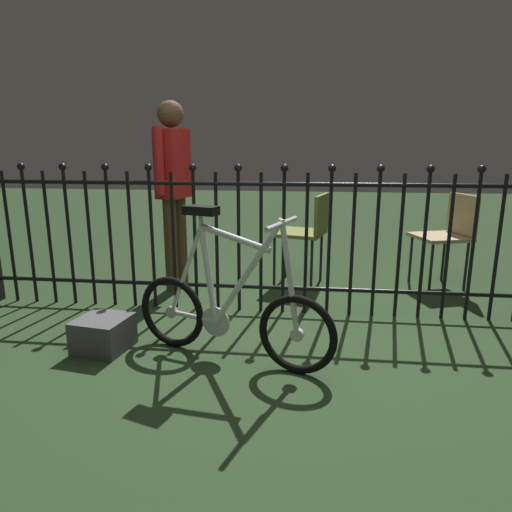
# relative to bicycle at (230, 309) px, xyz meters

# --- Properties ---
(ground_plane) EXTENTS (20.00, 20.00, 0.00)m
(ground_plane) POSITION_rel_bicycle_xyz_m (0.23, 0.08, -0.30)
(ground_plane) COLOR #253B1F
(iron_fence) EXTENTS (4.62, 0.07, 1.14)m
(iron_fence) POSITION_rel_bicycle_xyz_m (0.16, 0.81, 0.27)
(iron_fence) COLOR black
(iron_fence) RESTS_ON ground
(bicycle) EXTENTS (1.21, 0.51, 0.89)m
(bicycle) POSITION_rel_bicycle_xyz_m (0.00, 0.00, 0.00)
(bicycle) COLOR black
(bicycle) RESTS_ON ground
(chair_olive) EXTENTS (0.52, 0.51, 0.81)m
(chair_olive) POSITION_rel_bicycle_xyz_m (0.42, 1.53, 0.21)
(chair_olive) COLOR black
(chair_olive) RESTS_ON ground
(chair_tan) EXTENTS (0.52, 0.52, 0.81)m
(chair_tan) POSITION_rel_bicycle_xyz_m (1.65, 1.64, 0.19)
(chair_tan) COLOR black
(chair_tan) RESTS_ON ground
(person_visitor) EXTENTS (0.25, 0.46, 1.57)m
(person_visitor) POSITION_rel_bicycle_xyz_m (-0.70, 1.30, 0.63)
(person_visitor) COLOR #4C3823
(person_visitor) RESTS_ON ground
(display_crate) EXTENTS (0.34, 0.34, 0.20)m
(display_crate) POSITION_rel_bicycle_xyz_m (-0.79, 0.03, -0.20)
(display_crate) COLOR #4C4C51
(display_crate) RESTS_ON ground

